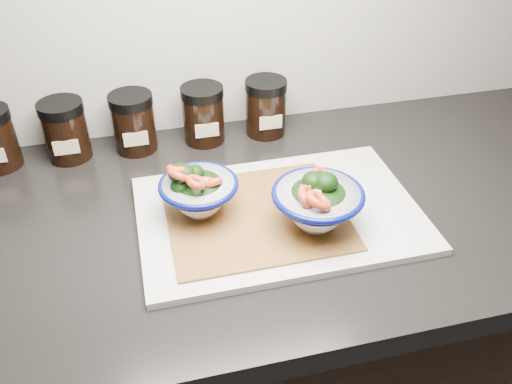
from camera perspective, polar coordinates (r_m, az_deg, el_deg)
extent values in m
cube|color=black|center=(0.90, -5.56, -3.56)|extent=(3.50, 0.60, 0.04)
cube|color=beige|center=(0.88, 2.42, -2.32)|extent=(0.45, 0.30, 0.01)
cube|color=#A96E32|center=(0.86, 0.00, -2.46)|extent=(0.28, 0.24, 0.00)
cylinder|color=white|center=(0.87, -5.89, -1.81)|extent=(0.04, 0.04, 0.01)
ellipsoid|color=white|center=(0.86, -5.94, -1.09)|extent=(0.07, 0.07, 0.03)
torus|color=#050C59|center=(0.84, -6.09, 0.78)|extent=(0.13, 0.13, 0.01)
torus|color=#050C59|center=(0.85, -6.03, 0.08)|extent=(0.10, 0.10, 0.00)
ellipsoid|color=black|center=(0.85, -6.05, 0.28)|extent=(0.09, 0.09, 0.04)
ellipsoid|color=black|center=(0.84, -8.05, 2.00)|extent=(0.04, 0.04, 0.03)
cylinder|color=#477233|center=(0.84, -7.98, 1.29)|extent=(0.01, 0.01, 0.02)
ellipsoid|color=black|center=(0.84, -6.47, 2.00)|extent=(0.03, 0.03, 0.03)
cylinder|color=#477233|center=(0.85, -6.42, 1.41)|extent=(0.01, 0.01, 0.02)
ellipsoid|color=black|center=(0.84, -7.49, 1.96)|extent=(0.03, 0.03, 0.03)
cylinder|color=#477233|center=(0.84, -7.43, 1.31)|extent=(0.01, 0.01, 0.02)
ellipsoid|color=black|center=(0.84, -7.89, 0.41)|extent=(0.03, 0.03, 0.03)
cylinder|color=#477233|center=(0.84, -7.82, -0.26)|extent=(0.01, 0.01, 0.02)
torus|color=#C85225|center=(0.83, -8.39, 2.37)|extent=(0.05, 0.04, 0.04)
torus|color=#C85225|center=(0.84, -5.42, 1.13)|extent=(0.04, 0.04, 0.04)
torus|color=#C85225|center=(0.83, -4.69, 0.84)|extent=(0.05, 0.04, 0.04)
torus|color=#C85225|center=(0.82, -8.17, 1.76)|extent=(0.05, 0.05, 0.04)
torus|color=#C85225|center=(0.81, -6.34, 1.05)|extent=(0.04, 0.04, 0.03)
cylinder|color=#CCBC8E|center=(0.82, -5.76, 1.05)|extent=(0.02, 0.02, 0.01)
cylinder|color=#CCBC8E|center=(0.85, -5.86, 1.62)|extent=(0.02, 0.02, 0.01)
cylinder|color=white|center=(0.84, 6.31, -3.16)|extent=(0.05, 0.05, 0.01)
ellipsoid|color=white|center=(0.83, 6.38, -2.35)|extent=(0.08, 0.08, 0.03)
torus|color=#050C59|center=(0.81, 6.56, -0.21)|extent=(0.14, 0.14, 0.01)
torus|color=#050C59|center=(0.82, 6.49, -1.01)|extent=(0.12, 0.12, 0.00)
ellipsoid|color=black|center=(0.82, 6.51, -0.78)|extent=(0.10, 0.10, 0.05)
ellipsoid|color=black|center=(0.82, 6.60, 0.82)|extent=(0.04, 0.04, 0.03)
cylinder|color=#477233|center=(0.83, 6.53, -0.01)|extent=(0.01, 0.01, 0.03)
ellipsoid|color=black|center=(0.81, 6.08, 1.12)|extent=(0.04, 0.04, 0.03)
cylinder|color=#477233|center=(0.82, 6.03, 0.40)|extent=(0.01, 0.01, 0.02)
ellipsoid|color=black|center=(0.80, 7.38, 1.00)|extent=(0.04, 0.04, 0.03)
cylinder|color=#477233|center=(0.81, 7.31, 0.27)|extent=(0.01, 0.01, 0.02)
torus|color=#C85225|center=(0.78, 5.35, -0.51)|extent=(0.05, 0.05, 0.04)
torus|color=#C85225|center=(0.83, 6.89, 1.55)|extent=(0.05, 0.05, 0.04)
torus|color=#C85225|center=(0.77, 6.56, -0.92)|extent=(0.06, 0.06, 0.04)
cylinder|color=#CCBC8E|center=(0.79, 6.20, -0.13)|extent=(0.02, 0.02, 0.01)
cylinder|color=#CCBC8E|center=(0.80, 5.45, 0.70)|extent=(0.02, 0.02, 0.01)
cylinder|color=black|center=(1.07, -19.33, 5.73)|extent=(0.08, 0.08, 0.09)
cylinder|color=black|center=(1.04, -19.95, 8.40)|extent=(0.08, 0.08, 0.02)
cube|color=#C6B793|center=(1.03, -19.35, 4.44)|extent=(0.04, 0.00, 0.03)
cylinder|color=black|center=(1.06, -12.70, 6.73)|extent=(0.08, 0.08, 0.09)
cylinder|color=black|center=(1.03, -13.11, 9.46)|extent=(0.08, 0.08, 0.02)
cube|color=#C6B793|center=(1.03, -12.53, 5.47)|extent=(0.05, 0.00, 0.03)
cylinder|color=black|center=(1.06, -5.55, 7.71)|extent=(0.08, 0.08, 0.09)
cylinder|color=black|center=(1.04, -5.73, 10.45)|extent=(0.08, 0.08, 0.02)
cube|color=#C6B793|center=(1.03, -5.18, 6.48)|extent=(0.04, 0.00, 0.03)
cylinder|color=black|center=(1.09, 1.03, 8.51)|extent=(0.08, 0.08, 0.09)
cylinder|color=black|center=(1.06, 1.06, 11.21)|extent=(0.08, 0.08, 0.02)
cube|color=#C6B793|center=(1.06, 1.57, 7.32)|extent=(0.04, 0.00, 0.03)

